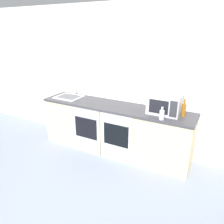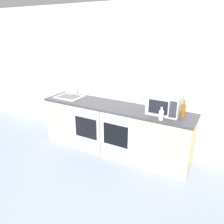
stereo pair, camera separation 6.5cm
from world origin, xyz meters
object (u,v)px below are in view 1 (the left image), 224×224
object	(u,v)px
oven_right	(116,138)
microwave	(165,104)
oven_left	(87,131)
sink	(69,97)
bottle_amber	(184,110)
bottle_clear	(162,115)

from	to	relation	value
oven_right	microwave	xyz separation A→B (m)	(0.67, 0.37, 0.62)
oven_left	sink	size ratio (longest dim) A/B	1.74
oven_left	bottle_amber	bearing A→B (deg)	12.72
oven_left	oven_right	size ratio (longest dim) A/B	1.00
microwave	bottle_amber	world-z (taller)	microwave
microwave	bottle_amber	xyz separation A→B (m)	(0.30, -0.01, -0.05)
microwave	bottle_amber	distance (m)	0.30
oven_right	microwave	distance (m)	0.99
oven_left	microwave	bearing A→B (deg)	16.11
microwave	bottle_clear	size ratio (longest dim) A/B	2.56
microwave	sink	world-z (taller)	microwave
microwave	sink	xyz separation A→B (m)	(-1.90, -0.04, -0.14)
bottle_amber	sink	world-z (taller)	bottle_amber
oven_right	bottle_clear	xyz separation A→B (m)	(0.71, 0.08, 0.54)
bottle_clear	sink	distance (m)	1.96
bottle_clear	bottle_amber	world-z (taller)	bottle_amber
bottle_clear	sink	size ratio (longest dim) A/B	0.40
sink	bottle_amber	bearing A→B (deg)	0.81
oven_left	bottle_amber	distance (m)	1.71
microwave	oven_left	bearing A→B (deg)	-163.89
oven_right	microwave	bearing A→B (deg)	28.70
oven_right	oven_left	bearing A→B (deg)	180.00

